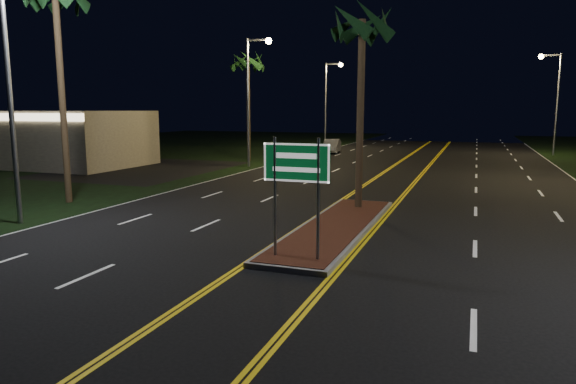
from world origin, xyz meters
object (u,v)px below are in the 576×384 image
at_px(median_island, 336,227).
at_px(car_near, 305,159).
at_px(highway_sign, 296,174).
at_px(streetlight_right_far, 553,92).
at_px(streetlight_left_near, 16,63).
at_px(car_far, 332,145).
at_px(commercial_building, 42,138).
at_px(streetlight_left_far, 329,95).
at_px(streetlight_left_mid, 253,87).
at_px(palm_median, 362,25).
at_px(palm_left_far, 248,62).

relative_size(median_island, car_near, 1.92).
bearing_deg(highway_sign, streetlight_right_far, 74.85).
bearing_deg(car_near, median_island, -65.02).
bearing_deg(streetlight_left_near, highway_sign, -6.47).
height_order(median_island, car_far, car_far).
bearing_deg(commercial_building, streetlight_left_near, -46.10).
bearing_deg(streetlight_left_far, streetlight_left_mid, -90.00).
relative_size(highway_sign, car_near, 0.60).
height_order(median_island, streetlight_left_near, streetlight_left_near).
bearing_deg(streetlight_left_mid, car_near, -20.34).
height_order(median_island, highway_sign, highway_sign).
height_order(streetlight_right_far, car_near, streetlight_right_far).
bearing_deg(streetlight_left_far, car_near, -78.46).
distance_m(palm_median, car_far, 29.16).
distance_m(median_island, streetlight_right_far, 37.00).
bearing_deg(streetlight_left_mid, palm_left_far, 118.67).
bearing_deg(commercial_building, palm_left_far, 31.25).
relative_size(streetlight_left_near, car_far, 1.96).
xyz_separation_m(streetlight_left_far, palm_left_far, (-2.19, -16.00, 2.09)).
height_order(streetlight_left_mid, car_near, streetlight_left_mid).
bearing_deg(streetlight_left_far, median_island, -74.00).
bearing_deg(highway_sign, car_near, 107.57).
distance_m(highway_sign, streetlight_left_mid, 23.93).
distance_m(streetlight_left_far, car_near, 22.59).
distance_m(highway_sign, palm_median, 9.11).
distance_m(streetlight_left_mid, palm_left_far, 5.01).
bearing_deg(commercial_building, car_far, 45.23).
bearing_deg(median_island, car_near, 111.96).
relative_size(streetlight_left_near, streetlight_left_mid, 1.00).
bearing_deg(streetlight_right_far, streetlight_left_far, 174.62).
relative_size(palm_left_far, car_far, 1.91).
bearing_deg(palm_left_far, car_far, 66.00).
bearing_deg(streetlight_right_far, median_island, -106.87).
height_order(streetlight_left_near, streetlight_left_far, same).
xyz_separation_m(streetlight_right_far, palm_median, (-10.61, -31.50, 1.62)).
distance_m(commercial_building, palm_median, 28.18).
height_order(commercial_building, streetlight_left_near, streetlight_left_near).
distance_m(palm_left_far, car_near, 11.06).
xyz_separation_m(median_island, streetlight_left_near, (-10.61, -3.00, 5.57)).
relative_size(highway_sign, car_far, 0.70).
xyz_separation_m(highway_sign, commercial_building, (-26.00, 17.19, -0.40)).
height_order(streetlight_left_mid, streetlight_left_far, same).
height_order(streetlight_left_near, palm_left_far, streetlight_left_near).
distance_m(commercial_building, streetlight_left_near, 22.49).
height_order(streetlight_left_near, palm_median, streetlight_left_near).
bearing_deg(commercial_building, streetlight_left_far, 57.35).
bearing_deg(highway_sign, car_far, 103.75).
xyz_separation_m(commercial_building, palm_median, (26.00, -9.49, 5.27)).
relative_size(streetlight_left_far, streetlight_right_far, 1.00).
height_order(palm_median, car_far, palm_median).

